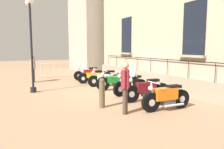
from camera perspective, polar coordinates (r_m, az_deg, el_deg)
The scene contains 15 objects.
ground_plane at distance 11.01m, azimuth 1.13°, elevation -4.07°, with size 60.00×60.00×0.00m, color #9E7A5B.
building_facade at distance 12.37m, azimuth 12.04°, elevation 17.22°, with size 0.82×12.85×8.94m.
motorcycle_red at distance 14.48m, azimuth -6.22°, elevation 0.29°, with size 2.02×0.72×1.32m.
motorcycle_yellow at distance 13.18m, azimuth -4.49°, elevation -0.47°, with size 2.15×0.75×1.24m.
motorcycle_white at distance 12.02m, azimuth -1.88°, elevation -1.13°, with size 1.96×0.66×1.00m.
motorcycle_green at distance 11.01m, azimuth 1.36°, elevation -1.76°, with size 2.23×0.72×1.01m.
motorcycle_black at distance 9.86m, azimuth 4.87°, elevation -2.78°, with size 1.92×0.70×1.10m.
motorcycle_maroon at distance 8.79m, azimuth 9.00°, elevation -4.04°, with size 2.13×0.58×1.39m.
motorcycle_orange at distance 7.64m, azimuth 14.08°, elevation -5.84°, with size 1.93×0.66×1.00m.
lamppost at distance 10.91m, azimuth -20.60°, elevation 10.84°, with size 0.32×1.02×4.40m.
crowd_barrier at distance 16.12m, azimuth -14.19°, elevation 1.25°, with size 2.27×0.50×1.05m.
bollard at distance 7.69m, azimuth -2.64°, elevation -4.83°, with size 0.20×0.20×1.06m.
pedestrian_standing at distance 6.91m, azimuth 3.52°, elevation -2.73°, with size 0.40×0.43×1.67m.
pedestrian_walking at distance 14.21m, azimuth -20.05°, elevation 1.86°, with size 0.24×0.53×1.68m.
distant_building at distance 21.31m, azimuth -1.54°, elevation 10.42°, with size 5.94×5.46×6.80m.
Camera 1 is at (4.98, 9.59, 2.10)m, focal length 34.75 mm.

